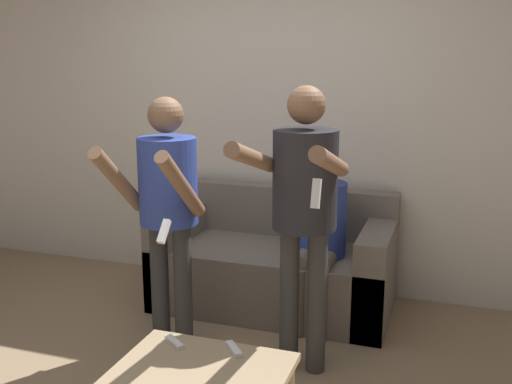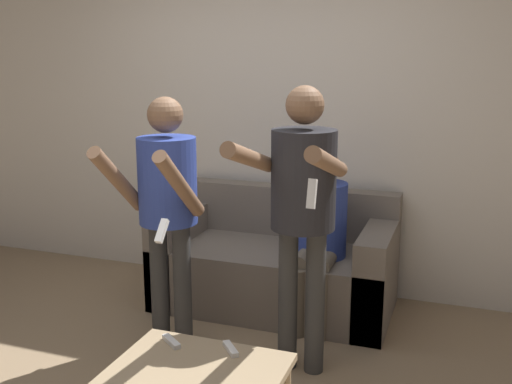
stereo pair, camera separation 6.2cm
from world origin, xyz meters
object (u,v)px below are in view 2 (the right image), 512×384
object	(u,v)px
person_standing_right	(302,197)
person_standing_left	(167,197)
person_seated	(320,228)
coffee_table	(196,376)
remote_far	(231,349)
couch	(276,266)
remote_near	(171,341)

from	to	relation	value
person_standing_right	person_standing_left	bearing A→B (deg)	179.61
person_standing_right	person_seated	distance (m)	0.78
person_standing_right	coffee_table	world-z (taller)	person_standing_right
person_standing_right	person_seated	world-z (taller)	person_standing_right
person_standing_left	person_standing_right	size ratio (longest dim) A/B	0.95
coffee_table	remote_far	xyz separation A→B (m)	(0.08, 0.22, 0.05)
person_standing_left	coffee_table	xyz separation A→B (m)	(0.53, -0.75, -0.65)
remote_far	person_standing_right	bearing A→B (deg)	67.78
person_standing_left	person_seated	bearing A→B (deg)	41.45
person_standing_left	coffee_table	size ratio (longest dim) A/B	1.91
person_standing_right	coffee_table	size ratio (longest dim) A/B	2.00
coffee_table	remote_far	size ratio (longest dim) A/B	5.90
person_standing_left	person_standing_right	xyz separation A→B (m)	(0.82, -0.01, 0.07)
person_standing_left	person_seated	size ratio (longest dim) A/B	1.31
person_standing_right	remote_far	distance (m)	0.88
couch	remote_far	xyz separation A→B (m)	(0.20, -1.36, 0.06)
coffee_table	remote_near	distance (m)	0.30
person_seated	coffee_table	size ratio (longest dim) A/B	1.46
person_standing_left	person_seated	xyz separation A→B (m)	(0.76, 0.68, -0.30)
person_seated	remote_far	xyz separation A→B (m)	(-0.15, -1.20, -0.30)
person_standing_left	person_seated	distance (m)	1.06
person_seated	coffee_table	xyz separation A→B (m)	(-0.24, -1.42, -0.35)
couch	coffee_table	world-z (taller)	couch
couch	remote_far	distance (m)	1.38
couch	coffee_table	bearing A→B (deg)	-85.87
couch	person_standing_left	bearing A→B (deg)	-116.19
person_seated	remote_near	world-z (taller)	person_seated
couch	person_standing_left	xyz separation A→B (m)	(-0.41, -0.84, 0.67)
person_standing_left	remote_far	world-z (taller)	person_standing_left
person_standing_right	person_seated	bearing A→B (deg)	94.89
person_standing_right	coffee_table	distance (m)	1.08
coffee_table	remote_near	size ratio (longest dim) A/B	5.72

